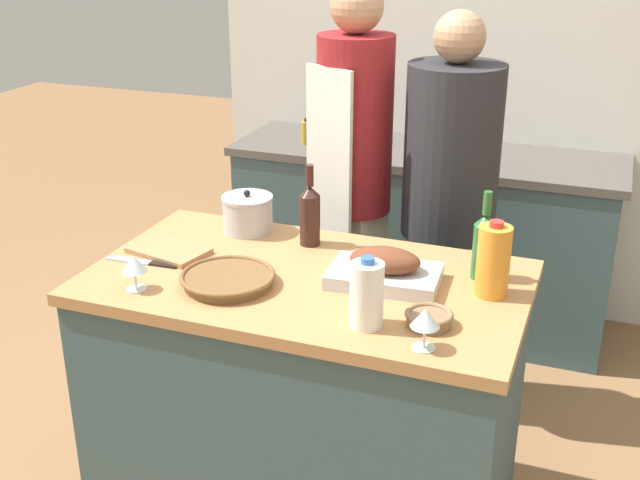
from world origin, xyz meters
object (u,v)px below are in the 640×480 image
milk_jug (367,294)px  condiment_bottle_tall (362,124)px  wine_bottle_dark (310,214)px  person_cook_aproned (353,176)px  wine_bottle_green (484,244)px  wine_glass_right (134,265)px  roasting_pan (385,270)px  condiment_bottle_extra (307,133)px  cutting_board (169,251)px  stock_pot (248,213)px  wicker_basket (228,279)px  person_cook_guest (449,205)px  condiment_bottle_short (353,123)px  wine_glass_left (425,319)px  juice_jug (493,261)px  mixing_bowl (429,318)px  knife_chef (145,262)px

milk_jug → condiment_bottle_tall: size_ratio=1.04×
wine_bottle_dark → person_cook_aproned: 0.57m
wine_bottle_green → wine_glass_right: 1.08m
roasting_pan → condiment_bottle_extra: condiment_bottle_extra is taller
cutting_board → stock_pot: (0.16, 0.28, 0.06)m
condiment_bottle_tall → wicker_basket: bearing=-85.3°
wine_bottle_dark → wicker_basket: bearing=-106.4°
cutting_board → stock_pot: bearing=59.8°
wine_bottle_dark → person_cook_guest: 0.68m
roasting_pan → condiment_bottle_short: 1.84m
condiment_bottle_short → person_cook_aproned: 0.98m
wine_bottle_green → wine_glass_left: wine_bottle_green is taller
wine_glass_left → roasting_pan: bearing=121.1°
wine_bottle_green → condiment_bottle_short: wine_bottle_green is taller
person_cook_aproned → juice_jug: bearing=-22.1°
wine_glass_left → condiment_bottle_extra: (-1.05, 1.81, -0.04)m
roasting_pan → condiment_bottle_short: condiment_bottle_short is taller
mixing_bowl → condiment_bottle_tall: 1.99m
stock_pot → person_cook_guest: size_ratio=0.11×
roasting_pan → person_cook_guest: size_ratio=0.21×
person_cook_aproned → milk_jug: bearing=-44.5°
roasting_pan → cutting_board: roasting_pan is taller
wine_bottle_dark → knife_chef: bearing=-142.4°
roasting_pan → stock_pot: stock_pot is taller
wicker_basket → condiment_bottle_tall: (-0.15, 1.79, 0.06)m
knife_chef → condiment_bottle_short: 1.85m
wine_bottle_dark → person_cook_guest: (0.37, 0.57, -0.11)m
cutting_board → wine_glass_right: 0.30m
mixing_bowl → wine_glass_left: bearing=-82.1°
mixing_bowl → condiment_bottle_extra: size_ratio=1.03×
condiment_bottle_extra → person_cook_aproned: bearing=-55.0°
person_cook_guest → juice_jug: bearing=-79.4°
wine_bottle_dark → knife_chef: 0.58m
wine_bottle_dark → condiment_bottle_extra: wine_bottle_dark is taller
mixing_bowl → condiment_bottle_short: (-0.87, 1.93, 0.03)m
condiment_bottle_short → juice_jug: bearing=-59.1°
wine_bottle_dark → wine_glass_left: wine_bottle_dark is taller
cutting_board → condiment_bottle_short: 1.74m
stock_pot → wine_bottle_dark: (0.26, -0.04, 0.05)m
roasting_pan → wine_glass_right: 0.77m
condiment_bottle_tall → roasting_pan: bearing=-69.6°
milk_jug → condiment_bottle_short: 2.12m
wicker_basket → wine_glass_left: size_ratio=2.52×
wine_glass_right → wine_glass_left: bearing=-2.4°
wicker_basket → wine_glass_right: 0.29m
wicker_basket → milk_jug: 0.50m
mixing_bowl → wine_bottle_dark: 0.69m
mixing_bowl → person_cook_aproned: (-0.56, 1.00, 0.05)m
roasting_pan → wine_glass_left: (0.21, -0.35, 0.04)m
condiment_bottle_short → person_cook_aproned: size_ratio=0.08×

